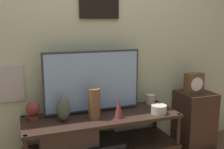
% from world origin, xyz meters
% --- Properties ---
extents(wall_back, '(6.40, 0.08, 2.70)m').
position_xyz_m(wall_back, '(-0.01, 0.60, 1.36)').
color(wall_back, beige).
rests_on(wall_back, ground_plane).
extents(media_console, '(1.49, 0.51, 0.53)m').
position_xyz_m(media_console, '(-0.13, 0.30, 0.34)').
color(media_console, black).
rests_on(media_console, ground_plane).
extents(television, '(0.95, 0.05, 0.61)m').
position_xyz_m(television, '(-0.06, 0.41, 0.85)').
color(television, '#333338').
rests_on(television, media_console).
extents(vase_slim_bronze, '(0.08, 0.08, 0.20)m').
position_xyz_m(vase_slim_bronze, '(0.13, 0.18, 0.63)').
color(vase_slim_bronze, brown).
rests_on(vase_slim_bronze, media_console).
extents(vase_wide_bowl, '(0.15, 0.15, 0.08)m').
position_xyz_m(vase_wide_bowl, '(0.54, 0.16, 0.57)').
color(vase_wide_bowl, beige).
rests_on(vase_wide_bowl, media_console).
extents(vase_tall_ceramic, '(0.11, 0.11, 0.29)m').
position_xyz_m(vase_tall_ceramic, '(-0.09, 0.24, 0.68)').
color(vase_tall_ceramic, brown).
rests_on(vase_tall_ceramic, media_console).
extents(vase_urn_stoneware, '(0.12, 0.11, 0.23)m').
position_xyz_m(vase_urn_stoneware, '(-0.37, 0.28, 0.65)').
color(vase_urn_stoneware, '#4C5647').
rests_on(vase_urn_stoneware, media_console).
extents(candle_jar, '(0.10, 0.10, 0.10)m').
position_xyz_m(candle_jar, '(0.61, 0.46, 0.58)').
color(candle_jar, beige).
rests_on(candle_jar, media_console).
extents(decorative_bust, '(0.13, 0.13, 0.17)m').
position_xyz_m(decorative_bust, '(-0.63, 0.39, 0.63)').
color(decorative_bust, brown).
rests_on(decorative_bust, media_console).
extents(side_table, '(0.38, 0.37, 0.63)m').
position_xyz_m(side_table, '(1.14, 0.37, 0.32)').
color(side_table, '#382319').
rests_on(side_table, ground_plane).
extents(mantel_clock, '(0.20, 0.11, 0.23)m').
position_xyz_m(mantel_clock, '(1.09, 0.35, 0.75)').
color(mantel_clock, brown).
rests_on(mantel_clock, side_table).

